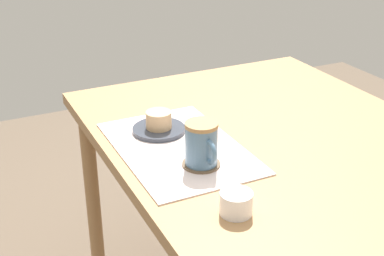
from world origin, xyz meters
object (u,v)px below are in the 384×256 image
sugar_bowl (236,203)px  pastry (159,120)px  dining_table (274,161)px  coffee_mug (202,144)px  pastry_plate (159,129)px

sugar_bowl → pastry: bearing=179.4°
dining_table → pastry: 0.34m
pastry → coffee_mug: size_ratio=0.63×
pastry → coffee_mug: coffee_mug is taller
pastry_plate → pastry: size_ratio=2.07×
sugar_bowl → coffee_mug: bearing=173.3°
dining_table → pastry: bearing=-119.7°
pastry_plate → sugar_bowl: 0.43m
pastry → pastry_plate: bearing=0.0°
dining_table → pastry: pastry is taller
pastry_plate → dining_table: bearing=60.3°
pastry → coffee_mug: 0.23m
pastry_plate → coffee_mug: bearing=5.2°
pastry → sugar_bowl: (0.43, -0.00, -0.01)m
dining_table → pastry_plate: bearing=-119.7°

